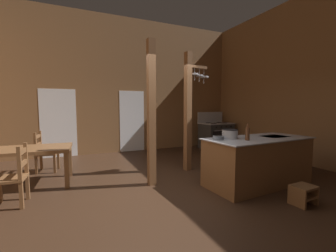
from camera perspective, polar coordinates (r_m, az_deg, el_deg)
The scene contains 16 objects.
ground_plane at distance 4.20m, azimuth -1.01°, elevation -17.06°, with size 9.01×8.38×0.10m, color #382316.
wall_back at distance 7.63m, azimuth -12.56°, elevation 10.15°, with size 9.01×0.14×4.44m, color brown.
wall_right at distance 6.76m, azimuth 34.26°, elevation 10.06°, with size 0.14×8.38×4.44m, color brown.
glazed_door_back_left at distance 7.40m, azimuth -26.43°, elevation 0.62°, with size 1.00×0.01×2.05m, color white.
glazed_panel_back_right at distance 7.64m, azimuth -9.26°, elevation 1.21°, with size 0.84×0.01×2.05m, color white.
kitchen_island at distance 4.74m, azimuth 22.16°, elevation -8.38°, with size 2.22×1.11×0.92m.
stove_range at distance 8.28m, azimuth 12.30°, elevation -2.31°, with size 1.19×0.88×1.32m.
support_post_with_pot_rack at distance 5.29m, azimuth 5.47°, elevation 4.85°, with size 0.69×0.28×2.79m.
support_post_center at distance 4.25m, azimuth -4.31°, elevation 3.21°, with size 0.14×0.14×2.79m.
step_stool at distance 4.19m, azimuth 31.55°, elevation -14.59°, with size 0.38×0.30×0.30m.
dining_table at distance 5.05m, azimuth -33.45°, elevation -5.84°, with size 1.76×1.01×0.74m.
ladderback_chair_near_window at distance 5.97m, azimuth -29.20°, elevation -6.01°, with size 0.50×0.50×0.95m.
ladderback_chair_by_post at distance 4.23m, azimuth -35.05°, elevation -10.71°, with size 0.47×0.47×0.95m.
stockpot_on_counter at distance 4.37m, azimuth 15.69°, elevation -1.99°, with size 0.37×0.30×0.17m.
mixing_bowl_on_counter at distance 4.18m, azimuth 12.89°, elevation -2.96°, with size 0.20×0.20×0.07m.
bottle_tall_on_counter at distance 4.22m, azimuth 19.83°, elevation -1.84°, with size 0.08×0.08×0.31m.
Camera 1 is at (-1.51, -3.59, 1.54)m, focal length 23.61 mm.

